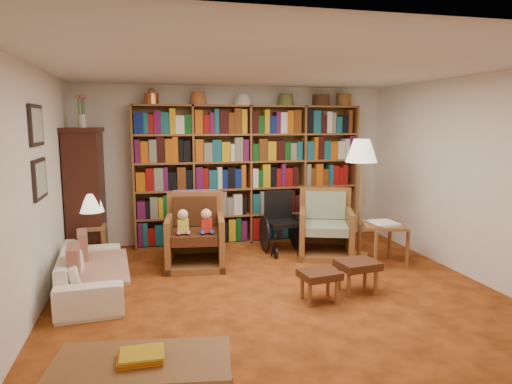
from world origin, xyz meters
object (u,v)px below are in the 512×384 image
object	(u,v)px
side_table_papers	(384,230)
coffee_table	(142,367)
armchair_leather	(194,235)
armchair_sage	(323,230)
floor_lamp	(361,156)
footstool_a	(319,277)
footstool_b	(358,267)
wheelchair	(281,224)
sofa	(92,272)
side_table_lamp	(93,237)

from	to	relation	value
side_table_papers	coffee_table	xyz separation A→B (m)	(-3.19, -2.67, -0.11)
armchair_leather	armchair_sage	xyz separation A→B (m)	(1.90, 0.06, -0.04)
armchair_leather	floor_lamp	bearing A→B (deg)	-3.55
footstool_a	coffee_table	xyz separation A→B (m)	(-1.85, -1.61, 0.08)
coffee_table	footstool_a	bearing A→B (deg)	41.05
armchair_leather	footstool_b	distance (m)	2.27
wheelchair	footstool_b	xyz separation A→B (m)	(0.37, -1.85, -0.11)
sofa	coffee_table	size ratio (longest dim) A/B	1.40
floor_lamp	footstool_a	xyz separation A→B (m)	(-1.19, -1.51, -1.18)
armchair_leather	floor_lamp	world-z (taller)	floor_lamp
sofa	armchair_sage	xyz separation A→B (m)	(3.15, 0.87, 0.12)
armchair_leather	sofa	bearing A→B (deg)	-147.19
side_table_lamp	footstool_b	size ratio (longest dim) A/B	1.11
armchair_sage	wheelchair	world-z (taller)	armchair_sage
side_table_lamp	footstool_b	distance (m)	3.55
sofa	wheelchair	bearing A→B (deg)	-69.98
wheelchair	coffee_table	bearing A→B (deg)	-118.97
footstool_a	coffee_table	distance (m)	2.45
side_table_papers	footstool_b	bearing A→B (deg)	-132.03
footstool_b	side_table_lamp	bearing A→B (deg)	149.11
armchair_leather	side_table_papers	xyz separation A→B (m)	(2.52, -0.59, 0.07)
wheelchair	footstool_b	bearing A→B (deg)	-78.85
footstool_b	coffee_table	bearing A→B (deg)	-143.39
wheelchair	side_table_papers	size ratio (longest dim) A/B	1.32
sofa	wheelchair	xyz separation A→B (m)	(2.58, 1.16, 0.17)
sofa	side_table_lamp	distance (m)	1.14
footstool_b	coffee_table	distance (m)	2.95
floor_lamp	armchair_leather	bearing A→B (deg)	176.45
sofa	floor_lamp	distance (m)	3.88
floor_lamp	side_table_papers	xyz separation A→B (m)	(0.15, -0.44, -0.99)
sofa	side_table_papers	world-z (taller)	side_table_papers
sofa	footstool_b	bearing A→B (deg)	-107.43
sofa	footstool_a	bearing A→B (deg)	-113.33
wheelchair	floor_lamp	distance (m)	1.56
side_table_lamp	armchair_leather	distance (m)	1.39
wheelchair	armchair_leather	bearing A→B (deg)	-165.27
sofa	side_table_papers	size ratio (longest dim) A/B	2.46
armchair_sage	coffee_table	xyz separation A→B (m)	(-2.57, -3.32, -0.00)
armchair_sage	sofa	bearing A→B (deg)	-164.63
side_table_lamp	footstool_a	world-z (taller)	side_table_lamp
armchair_leather	footstool_a	size ratio (longest dim) A/B	2.19
side_table_lamp	armchair_sage	world-z (taller)	armchair_sage
armchair_leather	armchair_sage	world-z (taller)	armchair_leather
sofa	armchair_leather	distance (m)	1.50
armchair_leather	footstool_b	xyz separation A→B (m)	(1.70, -1.50, -0.10)
side_table_lamp	side_table_papers	size ratio (longest dim) A/B	0.78
armchair_sage	side_table_papers	world-z (taller)	armchair_sage
floor_lamp	wheelchair	bearing A→B (deg)	154.45
footstool_a	footstool_b	distance (m)	0.54
armchair_sage	armchair_leather	bearing A→B (deg)	-178.23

